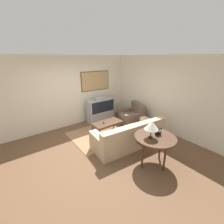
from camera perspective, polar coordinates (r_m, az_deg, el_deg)
name	(u,v)px	position (r m, az deg, el deg)	size (l,w,h in m)	color
ground_plane	(99,148)	(4.73, -4.99, -13.61)	(12.00, 12.00, 0.00)	brown
wall_back	(68,92)	(6.00, -16.27, 7.24)	(12.00, 0.10, 2.70)	beige
wall_right	(157,93)	(5.89, 16.87, 6.89)	(0.06, 12.00, 2.70)	beige
area_rug	(105,133)	(5.54, -2.85, -7.98)	(2.36, 1.71, 0.01)	#99704C
tv	(100,110)	(6.42, -4.42, 0.82)	(1.18, 0.46, 1.05)	#9E9EA3
couch	(129,137)	(4.73, 6.44, -9.38)	(2.30, 1.08, 0.82)	#CCB289
armchair	(131,117)	(6.26, 7.28, -1.87)	(1.10, 1.16, 0.85)	brown
coffee_table	(107,123)	(5.42, -1.79, -4.34)	(1.06, 0.54, 0.41)	#472D1E
console_table	(155,139)	(3.89, 16.12, -9.94)	(1.01, 1.01, 0.80)	#472D1E
table_lamp	(152,125)	(3.63, 14.86, -4.99)	(0.33, 0.33, 0.44)	black
mantel_clock	(158,131)	(3.94, 17.22, -6.95)	(0.13, 0.10, 0.18)	black
remote	(103,123)	(5.35, -3.26, -4.08)	(0.10, 0.16, 0.02)	black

